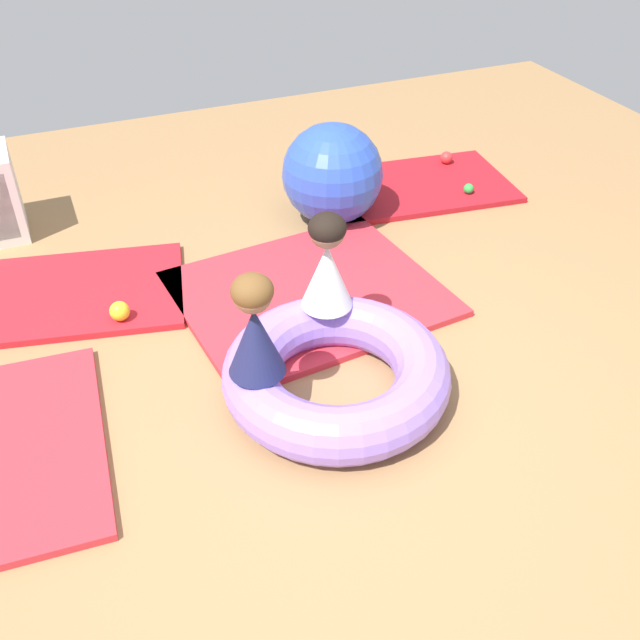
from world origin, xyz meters
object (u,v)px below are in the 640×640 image
Objects in this scene: child_in_white at (327,262)px; play_ball_yellow at (120,311)px; exercise_ball_large at (332,174)px; play_ball_pink at (291,318)px; play_ball_red at (446,158)px; inflatable_cushion at (336,373)px; child_in_navy at (255,327)px; play_ball_green at (469,189)px.

play_ball_yellow is (-0.97, 0.59, -0.42)m from child_in_white.
play_ball_yellow is 1.68m from exercise_ball_large.
play_ball_pink is 1.01× the size of play_ball_red.
child_in_white reaches higher than play_ball_red.
exercise_ball_large is (0.57, 1.23, -0.18)m from child_in_white.
child_in_white reaches higher than play_ball_yellow.
child_in_navy reaches higher than inflatable_cushion.
play_ball_red is (2.17, 1.97, -0.43)m from child_in_navy.
inflatable_cushion is 11.62× the size of play_ball_pink.
child_in_white is 5.53× the size of play_ball_red.
play_ball_green is at bearing 29.20° from play_ball_pink.
play_ball_green is at bearing 51.14° from child_in_navy.
play_ball_red is 1.31× the size of play_ball_green.
play_ball_pink is 0.86× the size of play_ball_yellow.
play_ball_green is (-0.11, -0.49, -0.01)m from play_ball_red.
inflatable_cushion is at bearing 12.90° from child_in_navy.
play_ball_red is at bearing 48.04° from inflatable_cushion.
play_ball_green is (1.57, 1.13, -0.44)m from child_in_white.
inflatable_cushion is 1.75m from exercise_ball_large.
play_ball_pink is (-0.03, 0.55, -0.05)m from inflatable_cushion.
play_ball_yellow is at bearing -158.62° from play_ball_red.
play_ball_pink reaches higher than play_ball_green.
inflatable_cushion reaches higher than play_ball_red.
play_ball_yellow is at bearing 154.01° from play_ball_pink.
play_ball_green is 1.04m from exercise_ball_large.
play_ball_pink reaches higher than play_ball_red.
inflatable_cushion is 2.68m from play_ball_red.
play_ball_pink is 2.32m from play_ball_red.
child_in_white is 2.38m from play_ball_red.
play_ball_green is (2.06, 1.48, -0.44)m from child_in_navy.
play_ball_red is 1.21m from exercise_ball_large.
inflatable_cushion is 2.15× the size of child_in_navy.
exercise_ball_large is (-1.01, 0.10, 0.26)m from play_ball_green.
child_in_navy reaches higher than play_ball_pink.
child_in_white is (0.11, 0.37, 0.38)m from inflatable_cushion.
child_in_white is at bearing 73.79° from inflatable_cushion.
play_ball_green is (1.71, 0.95, -0.01)m from play_ball_pink.
play_ball_red is 0.14× the size of exercise_ball_large.
exercise_ball_large is (-1.12, -0.39, 0.24)m from play_ball_red.
child_in_white is at bearing -136.03° from play_ball_red.
child_in_white is 0.48m from play_ball_pink.
inflatable_cushion is 1.28m from play_ball_yellow.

